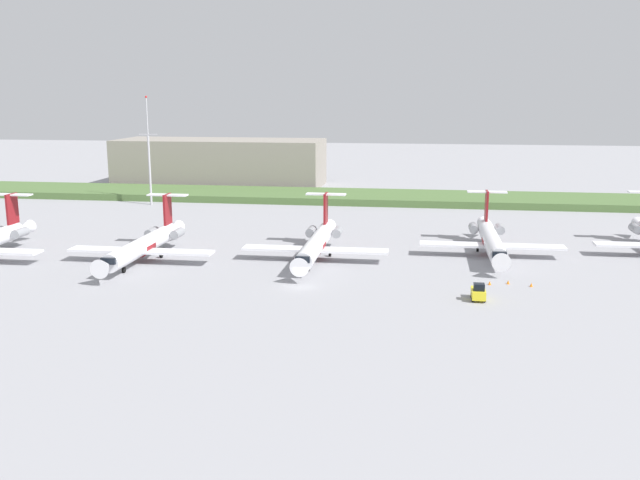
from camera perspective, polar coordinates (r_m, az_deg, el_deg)
ground_plane at (r=122.97m, az=0.96°, el=-0.03°), size 500.00×500.00×0.00m
grass_berm at (r=170.13m, az=3.08°, el=3.58°), size 320.00×20.00×1.64m
regional_jet_second at (r=111.29m, az=-14.29°, el=-0.35°), size 22.81×31.00×9.00m
regional_jet_third at (r=108.77m, az=-0.29°, el=-0.25°), size 22.81×31.00×9.00m
regional_jet_fourth at (r=114.98m, az=13.95°, el=0.06°), size 22.81×31.00×9.00m
antenna_mast at (r=166.59m, az=-13.93°, el=6.40°), size 4.40×0.50×25.19m
distant_hangar at (r=199.37m, az=-8.22°, el=6.36°), size 58.02×21.07×13.03m
baggage_tug at (r=89.61m, az=12.96°, el=-4.24°), size 1.72×3.20×2.30m
safety_cone_front_marker at (r=97.18m, az=13.85°, el=-3.46°), size 0.44×0.44×0.55m
safety_cone_mid_marker at (r=98.23m, az=15.29°, el=-3.38°), size 0.44×0.44×0.55m
safety_cone_rear_marker at (r=97.76m, az=17.06°, el=-3.56°), size 0.44×0.44×0.55m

